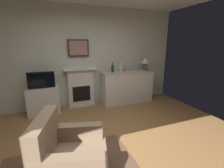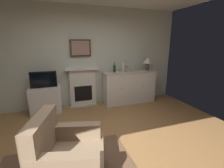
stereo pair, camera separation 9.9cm
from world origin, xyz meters
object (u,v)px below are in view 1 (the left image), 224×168
(wine_glass_center, at_px, (129,67))
(tv_cabinet, at_px, (44,101))
(table_lamp, at_px, (145,61))
(tv_set, at_px, (41,80))
(vase_decorative, at_px, (121,67))
(armchair, at_px, (69,157))
(framed_picture, at_px, (78,48))
(sideboard_cabinet, at_px, (127,87))
(wine_glass_left, at_px, (125,67))
(fireplace_unit, at_px, (81,87))
(wine_glass_right, at_px, (133,67))
(wine_bottle, at_px, (113,68))

(wine_glass_center, distance_m, tv_cabinet, 2.48)
(table_lamp, bearing_deg, tv_set, -179.84)
(vase_decorative, xyz_separation_m, armchair, (-1.73, -2.31, -0.70))
(table_lamp, distance_m, wine_glass_center, 0.57)
(framed_picture, bearing_deg, sideboard_cabinet, -9.26)
(vase_decorative, bearing_deg, wine_glass_left, 28.24)
(fireplace_unit, bearing_deg, wine_glass_right, -8.00)
(wine_bottle, xyz_separation_m, armchair, (-1.51, -2.40, -0.67))
(fireplace_unit, bearing_deg, wine_glass_center, -7.78)
(wine_glass_right, xyz_separation_m, tv_set, (-2.48, 0.03, -0.19))
(wine_glass_left, height_order, tv_set, wine_glass_left)
(wine_glass_left, xyz_separation_m, tv_cabinet, (-2.26, -0.02, -0.73))
(fireplace_unit, distance_m, wine_glass_center, 1.50)
(fireplace_unit, relative_size, armchair, 1.12)
(table_lamp, height_order, tv_set, table_lamp)
(wine_bottle, xyz_separation_m, tv_set, (-1.88, -0.05, -0.17))
(framed_picture, bearing_deg, wine_glass_center, -9.59)
(wine_glass_right, height_order, vase_decorative, vase_decorative)
(armchair, bearing_deg, vase_decorative, 53.06)
(fireplace_unit, height_order, wine_glass_center, wine_glass_center)
(tv_cabinet, bearing_deg, armchair, -81.00)
(wine_glass_center, relative_size, vase_decorative, 0.59)
(table_lamp, distance_m, vase_decorative, 0.82)
(wine_bottle, bearing_deg, fireplace_unit, 171.69)
(armchair, bearing_deg, sideboard_cabinet, 50.19)
(fireplace_unit, distance_m, table_lamp, 2.07)
(table_lamp, relative_size, tv_set, 0.65)
(table_lamp, relative_size, wine_glass_center, 2.42)
(wine_glass_center, bearing_deg, wine_glass_left, 157.29)
(sideboard_cabinet, bearing_deg, vase_decorative, -167.71)
(wine_bottle, relative_size, tv_cabinet, 0.39)
(framed_picture, relative_size, vase_decorative, 1.96)
(fireplace_unit, bearing_deg, framed_picture, 90.00)
(fireplace_unit, height_order, vase_decorative, vase_decorative)
(wine_glass_center, distance_m, tv_set, 2.38)
(wine_glass_center, bearing_deg, fireplace_unit, 172.22)
(wine_glass_center, bearing_deg, tv_cabinet, 179.30)
(sideboard_cabinet, height_order, vase_decorative, vase_decorative)
(sideboard_cabinet, distance_m, vase_decorative, 0.65)
(wine_bottle, bearing_deg, wine_glass_center, -6.81)
(wine_glass_center, bearing_deg, tv_set, 179.86)
(vase_decorative, distance_m, armchair, 2.97)
(table_lamp, xyz_separation_m, armchair, (-2.55, -2.36, -0.84))
(wine_glass_left, distance_m, tv_cabinet, 2.38)
(vase_decorative, bearing_deg, armchair, -126.94)
(table_lamp, xyz_separation_m, wine_bottle, (-1.04, 0.04, -0.17))
(wine_bottle, bearing_deg, tv_cabinet, -179.09)
(table_lamp, height_order, tv_cabinet, table_lamp)
(wine_glass_center, bearing_deg, framed_picture, 170.41)
(wine_glass_left, bearing_deg, sideboard_cabinet, -22.81)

